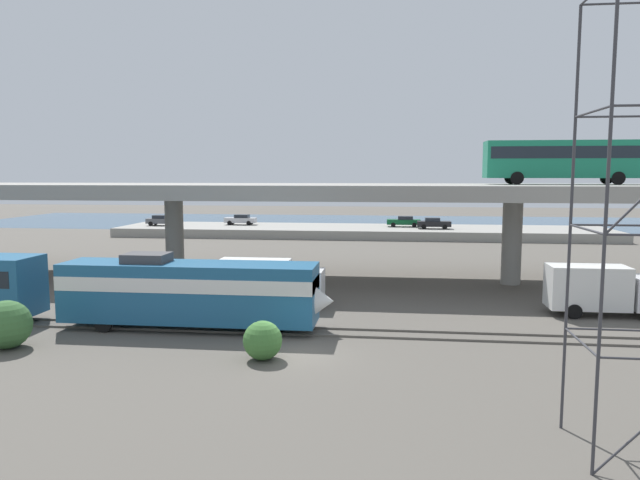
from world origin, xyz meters
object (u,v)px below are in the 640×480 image
(parked_car_3, at_px, (241,219))
(parked_car_0, at_px, (434,223))
(service_truck_east, at_px, (602,289))
(parked_car_2, at_px, (404,221))
(parked_car_1, at_px, (161,220))
(transit_bus_on_overpass, at_px, (563,158))
(service_truck_west, at_px, (268,281))
(train_locomotive, at_px, (202,290))

(parked_car_3, bearing_deg, parked_car_0, 173.64)
(service_truck_east, height_order, parked_car_2, service_truck_east)
(parked_car_2, bearing_deg, parked_car_1, 3.79)
(transit_bus_on_overpass, distance_m, service_truck_west, 25.56)
(parked_car_0, distance_m, parked_car_1, 38.49)
(service_truck_west, bearing_deg, train_locomotive, -112.01)
(train_locomotive, relative_size, service_truck_east, 2.22)
(train_locomotive, height_order, transit_bus_on_overpass, transit_bus_on_overpass)
(transit_bus_on_overpass, bearing_deg, parked_car_0, -76.48)
(service_truck_west, height_order, parked_car_0, service_truck_west)
(service_truck_west, bearing_deg, transit_bus_on_overpass, 28.91)
(service_truck_east, height_order, parked_car_3, service_truck_east)
(train_locomotive, relative_size, service_truck_west, 2.22)
(transit_bus_on_overpass, relative_size, parked_car_1, 2.97)
(transit_bus_on_overpass, distance_m, service_truck_east, 14.28)
(parked_car_0, bearing_deg, parked_car_1, 179.44)
(service_truck_west, bearing_deg, service_truck_east, 0.00)
(parked_car_1, relative_size, parked_car_2, 0.87)
(parked_car_2, height_order, parked_car_3, same)
(train_locomotive, height_order, service_truck_east, train_locomotive)
(service_truck_west, xyz_separation_m, parked_car_0, (13.52, 43.66, 0.34))
(train_locomotive, bearing_deg, service_truck_east, 14.58)
(service_truck_east, relative_size, parked_car_1, 1.68)
(parked_car_3, bearing_deg, service_truck_west, 106.62)
(parked_car_0, bearing_deg, parked_car_2, 145.80)
(service_truck_west, distance_m, parked_car_3, 48.76)
(transit_bus_on_overpass, distance_m, parked_car_1, 56.91)
(parked_car_0, distance_m, parked_car_3, 27.64)
(service_truck_east, bearing_deg, parked_car_1, 135.99)
(train_locomotive, xyz_separation_m, transit_bus_on_overpass, (23.63, 17.70, 7.60))
(service_truck_west, xyz_separation_m, parked_car_1, (-24.97, 44.04, 0.34))
(train_locomotive, bearing_deg, parked_car_1, 114.26)
(service_truck_west, distance_m, parked_car_1, 50.62)
(parked_car_0, relative_size, parked_car_1, 1.11)
(service_truck_east, bearing_deg, transit_bus_on_overpass, 87.11)
(transit_bus_on_overpass, relative_size, service_truck_west, 1.76)
(service_truck_east, xyz_separation_m, parked_car_0, (-7.09, 43.66, 0.34))
(parked_car_0, xyz_separation_m, parked_car_1, (-38.49, 0.38, -0.00))
(service_truck_west, distance_m, parked_car_0, 45.71)
(train_locomotive, xyz_separation_m, parked_car_2, (12.02, 52.32, -0.21))
(parked_car_1, distance_m, parked_car_2, 34.65)
(train_locomotive, relative_size, parked_car_1, 3.73)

